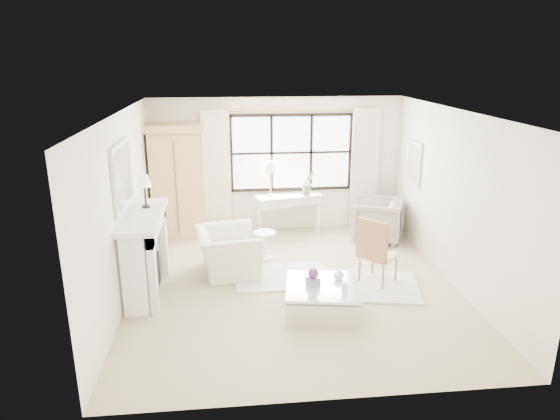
{
  "coord_description": "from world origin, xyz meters",
  "views": [
    {
      "loc": [
        -0.96,
        -7.09,
        3.47
      ],
      "look_at": [
        -0.2,
        0.2,
        1.19
      ],
      "focal_mm": 32.0,
      "sensor_mm": 36.0,
      "label": 1
    }
  ],
  "objects_px": {
    "armoire": "(177,180)",
    "club_armchair": "(228,252)",
    "coffee_table": "(322,298)",
    "console_table": "(288,214)"
  },
  "relations": [
    {
      "from": "coffee_table",
      "to": "armoire",
      "type": "bearing_deg",
      "value": 133.27
    },
    {
      "from": "coffee_table",
      "to": "console_table",
      "type": "bearing_deg",
      "value": 100.56
    },
    {
      "from": "club_armchair",
      "to": "coffee_table",
      "type": "distance_m",
      "value": 1.95
    },
    {
      "from": "armoire",
      "to": "coffee_table",
      "type": "height_order",
      "value": "armoire"
    },
    {
      "from": "armoire",
      "to": "club_armchair",
      "type": "bearing_deg",
      "value": -66.64
    },
    {
      "from": "armoire",
      "to": "console_table",
      "type": "distance_m",
      "value": 2.3
    },
    {
      "from": "console_table",
      "to": "armoire",
      "type": "bearing_deg",
      "value": 164.72
    },
    {
      "from": "armoire",
      "to": "club_armchair",
      "type": "xyz_separation_m",
      "value": [
        0.95,
        -1.89,
        -0.78
      ]
    },
    {
      "from": "console_table",
      "to": "club_armchair",
      "type": "xyz_separation_m",
      "value": [
        -1.22,
        -1.81,
        -0.04
      ]
    },
    {
      "from": "armoire",
      "to": "coffee_table",
      "type": "distance_m",
      "value": 4.13
    }
  ]
}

